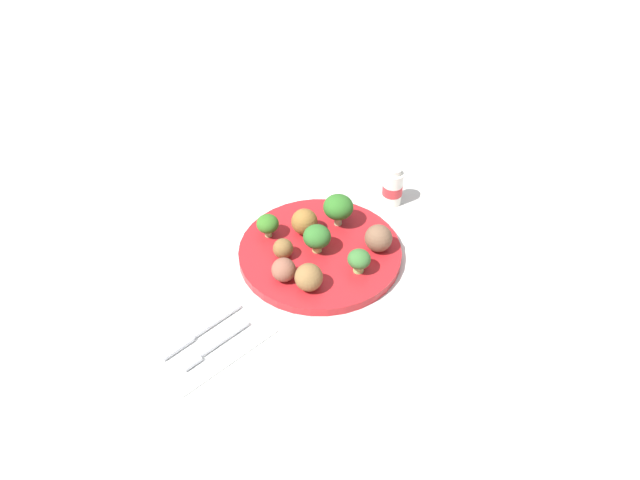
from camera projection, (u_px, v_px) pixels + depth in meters
ground_plane at (320, 256)px, 1.04m from camera, size 4.00×4.00×0.00m
plate at (320, 252)px, 1.03m from camera, size 0.28×0.28×0.02m
broccoli_floret_back_right at (316, 236)px, 1.01m from camera, size 0.05×0.05×0.05m
broccoli_floret_far_rim at (268, 224)px, 1.04m from camera, size 0.04×0.04×0.04m
broccoli_floret_center at (338, 207)px, 1.05m from camera, size 0.05×0.05×0.06m
broccoli_floret_mid_right at (359, 260)px, 0.97m from camera, size 0.04×0.04×0.04m
meatball_mid_left at (378, 238)px, 1.01m from camera, size 0.05×0.05×0.05m
meatball_mid_right at (309, 277)px, 0.94m from camera, size 0.05×0.05×0.05m
meatball_near_rim at (284, 270)px, 0.96m from camera, size 0.04×0.04×0.04m
meatball_back_right at (304, 222)px, 1.05m from camera, size 0.05×0.05×0.05m
meatball_far_rim at (283, 248)px, 1.00m from camera, size 0.03×0.03×0.03m
napkin at (208, 339)px, 0.90m from camera, size 0.18×0.13×0.01m
fork at (211, 346)px, 0.88m from camera, size 0.12×0.03×0.01m
knife at (197, 332)px, 0.90m from camera, size 0.15×0.03×0.01m
yogurt_bottle at (393, 187)px, 1.13m from camera, size 0.04×0.04×0.08m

